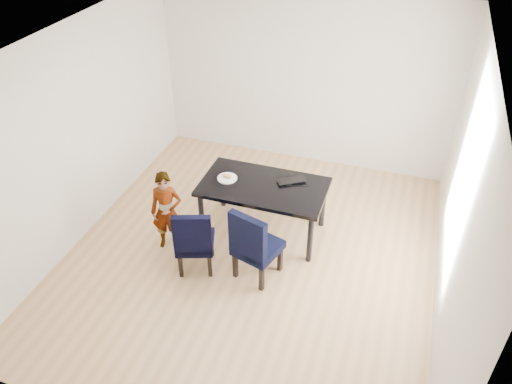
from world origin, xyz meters
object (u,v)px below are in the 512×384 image
(chair_left, at_px, (195,237))
(laptop, at_px, (290,179))
(dining_table, at_px, (263,209))
(plate, at_px, (227,178))
(child, at_px, (167,211))
(chair_right, at_px, (258,242))

(chair_left, bearing_deg, laptop, 33.35)
(dining_table, relative_size, plate, 6.17)
(plate, bearing_deg, child, -131.21)
(chair_right, bearing_deg, dining_table, 119.87)
(child, height_order, plate, child)
(dining_table, xyz_separation_m, child, (-1.06, -0.65, 0.18))
(plate, bearing_deg, laptop, 16.86)
(chair_left, bearing_deg, chair_right, -10.66)
(dining_table, height_order, child, child)
(child, bearing_deg, chair_right, -22.02)
(laptop, bearing_deg, plate, -16.43)
(chair_left, height_order, laptop, chair_left)
(dining_table, relative_size, child, 1.45)
(chair_right, bearing_deg, chair_left, -154.85)
(chair_right, distance_m, child, 1.25)
(dining_table, height_order, laptop, laptop)
(dining_table, distance_m, chair_right, 0.81)
(child, bearing_deg, chair_left, -42.88)
(chair_left, relative_size, child, 0.83)
(chair_right, relative_size, laptop, 2.71)
(dining_table, xyz_separation_m, plate, (-0.49, -0.01, 0.38))
(chair_right, xyz_separation_m, child, (-1.24, 0.13, 0.05))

